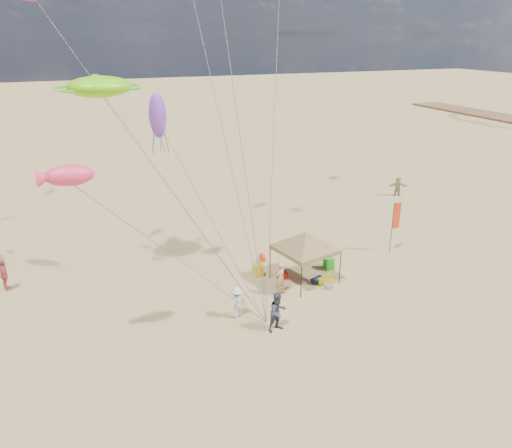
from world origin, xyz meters
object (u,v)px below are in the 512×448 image
at_px(person_near_b, 278,312).
at_px(canopy_tent, 306,234).
at_px(feather_flag, 395,219).
at_px(beach_cart, 324,279).
at_px(person_near_c, 237,302).
at_px(person_far_c, 398,186).
at_px(person_near_a, 280,279).
at_px(chair_green, 329,263).
at_px(chair_yellow, 258,270).
at_px(cooler_blue, 321,251).
at_px(cooler_red, 282,276).
at_px(person_far_a, 4,275).

bearing_deg(person_near_b, canopy_tent, 35.42).
xyz_separation_m(feather_flag, beach_cart, (-5.89, -2.00, -1.97)).
relative_size(person_near_c, person_far_c, 0.97).
bearing_deg(person_near_a, chair_green, 178.11).
height_order(chair_yellow, person_far_c, person_far_c).
height_order(canopy_tent, person_far_c, canopy_tent).
bearing_deg(canopy_tent, cooler_blue, 46.87).
bearing_deg(person_near_c, feather_flag, 177.47).
distance_m(person_near_a, person_near_c, 3.10).
height_order(cooler_blue, chair_yellow, chair_yellow).
bearing_deg(beach_cart, chair_green, 53.03).
relative_size(feather_flag, person_near_a, 1.81).
bearing_deg(feather_flag, cooler_red, -174.57).
bearing_deg(person_far_c, person_near_b, -114.95).
bearing_deg(chair_yellow, person_far_c, 29.51).
distance_m(beach_cart, person_far_a, 16.93).
bearing_deg(person_far_a, person_near_c, -142.18).
xyz_separation_m(cooler_blue, person_far_c, (11.57, 7.93, 0.63)).
relative_size(cooler_red, cooler_blue, 1.00).
xyz_separation_m(canopy_tent, chair_green, (1.96, 0.77, -2.44)).
height_order(canopy_tent, cooler_red, canopy_tent).
height_order(canopy_tent, cooler_blue, canopy_tent).
xyz_separation_m(cooler_blue, person_near_c, (-7.26, -4.88, 0.60)).
relative_size(cooler_red, beach_cart, 0.60).
bearing_deg(feather_flag, person_far_c, 51.71).
distance_m(chair_green, chair_yellow, 4.15).
xyz_separation_m(feather_flag, person_near_a, (-8.66, -2.26, -1.27)).
xyz_separation_m(cooler_red, person_near_a, (-0.84, -1.51, 0.71)).
bearing_deg(cooler_blue, person_near_c, -146.07).
height_order(chair_yellow, person_near_c, person_near_c).
height_order(person_near_a, person_near_c, person_near_a).
xyz_separation_m(person_near_a, person_far_c, (16.00, 11.56, -0.09)).
xyz_separation_m(cooler_red, person_near_b, (-2.30, -4.49, 0.75)).
height_order(canopy_tent, chair_green, canopy_tent).
xyz_separation_m(chair_green, chair_yellow, (-4.09, 0.70, 0.00)).
distance_m(canopy_tent, person_near_b, 5.41).
bearing_deg(person_far_a, person_far_c, -96.84).
bearing_deg(person_near_a, person_far_a, -48.87).
relative_size(cooler_blue, beach_cart, 0.60).
distance_m(canopy_tent, chair_yellow, 3.56).
bearing_deg(chair_green, person_far_a, 166.29).
xyz_separation_m(chair_yellow, person_far_a, (-12.93, 3.45, 0.52)).
bearing_deg(chair_green, cooler_blue, 72.61).
xyz_separation_m(cooler_blue, person_far_a, (-17.65, 2.17, 0.68)).
bearing_deg(cooler_red, person_near_a, -118.97).
relative_size(canopy_tent, person_far_a, 3.04).
bearing_deg(cooler_red, person_far_c, 33.52).
xyz_separation_m(cooler_red, chair_green, (2.98, 0.13, 0.16)).
distance_m(chair_yellow, person_near_c, 4.43).
height_order(feather_flag, cooler_red, feather_flag).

